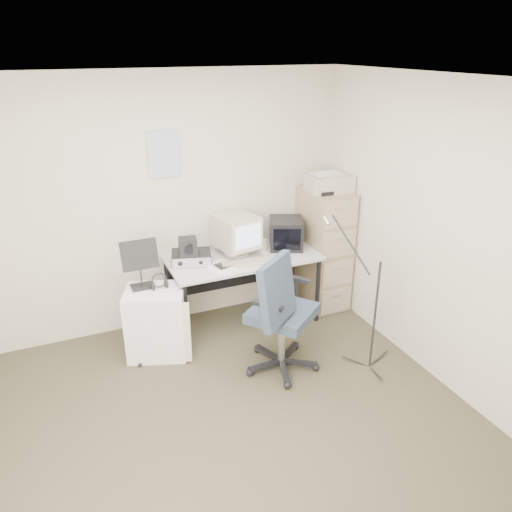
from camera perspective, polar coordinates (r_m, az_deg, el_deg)
name	(u,v)px	position (r m, az deg, el deg)	size (l,w,h in m)	color
floor	(240,427)	(4.04, -1.85, -18.90)	(3.60, 3.60, 0.01)	#413C29
ceiling	(234,81)	(3.00, -2.50, 19.34)	(3.60, 3.60, 0.01)	white
wall_back	(169,205)	(4.94, -9.90, 5.77)	(3.60, 0.02, 2.50)	beige
wall_front	(421,478)	(2.07, 18.29, -22.95)	(3.60, 0.02, 2.50)	beige
wall_right	(447,240)	(4.27, 20.95, 1.74)	(0.02, 3.60, 2.50)	beige
wall_calendar	(164,154)	(4.80, -10.51, 11.40)	(0.30, 0.02, 0.44)	white
filing_cabinet	(324,249)	(5.44, 7.73, 0.83)	(0.40, 0.60, 1.30)	#9A8461
printer	(329,183)	(5.18, 8.35, 8.26)	(0.45, 0.30, 0.17)	#B8AB8B
desk	(244,289)	(5.14, -1.42, -3.84)	(1.50, 0.70, 0.73)	silver
crt_monitor	(237,235)	(4.98, -2.23, 2.38)	(0.37, 0.39, 0.40)	#B8AB8B
crt_tv	(286,233)	(5.18, 3.45, 2.60)	(0.33, 0.35, 0.30)	black
desk_speaker	(262,245)	(5.09, 0.65, 1.24)	(0.07, 0.07, 0.13)	beige
keyboard	(245,263)	(4.80, -1.24, -0.83)	(0.50, 0.18, 0.03)	#B8AB8B
mouse	(282,258)	(4.93, 3.03, -0.18)	(0.07, 0.12, 0.04)	black
radio_receiver	(191,257)	(4.87, -7.39, -0.16)	(0.38, 0.27, 0.11)	black
radio_speaker	(188,246)	(4.77, -7.79, 1.09)	(0.17, 0.16, 0.17)	black
papers	(221,267)	(4.74, -3.99, -1.29)	(0.21, 0.29, 0.02)	white
pc_tower	(278,296)	(5.39, 2.51, -4.57)	(0.18, 0.41, 0.38)	#B8AB8B
office_chair	(282,311)	(4.32, 3.04, -6.27)	(0.67, 0.67, 1.16)	#374358
side_cart	(157,322)	(4.73, -11.30, -7.41)	(0.53, 0.42, 0.65)	white
music_stand	(140,264)	(4.55, -13.14, -0.85)	(0.32, 0.17, 0.47)	black
headphones	(159,283)	(4.58, -10.97, -3.08)	(0.16, 0.16, 0.03)	black
mic_stand	(377,300)	(4.40, 13.61, -4.92)	(0.02, 0.02, 1.35)	black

